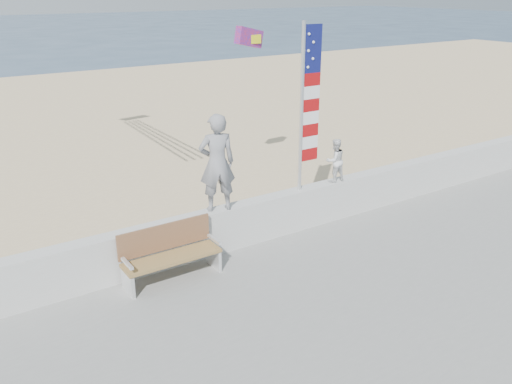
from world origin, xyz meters
TOP-DOWN VIEW (x-y plane):
  - ground at (0.00, 0.00)m, footprint 220.00×220.00m
  - sand at (0.00, 9.00)m, footprint 90.00×40.00m
  - seawall at (0.00, 2.00)m, footprint 30.00×0.35m
  - adult at (-0.56, 2.00)m, footprint 0.80×0.64m
  - child at (2.44, 2.00)m, footprint 0.49×0.39m
  - bench at (-1.84, 1.55)m, footprint 1.80×0.57m
  - flag at (1.57, 2.00)m, footprint 0.50×0.08m
  - parafoil_kite at (2.50, 5.59)m, footprint 0.90×0.38m

SIDE VIEW (x-z plane):
  - ground at x=0.00m, z-range 0.00..0.00m
  - sand at x=0.00m, z-range 0.00..0.08m
  - seawall at x=0.00m, z-range 0.18..1.08m
  - bench at x=-1.84m, z-range 0.19..1.19m
  - child at x=2.44m, z-range 1.08..2.06m
  - adult at x=-0.56m, z-range 1.08..3.00m
  - flag at x=1.57m, z-range 1.24..4.74m
  - parafoil_kite at x=2.50m, z-range 3.65..4.25m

